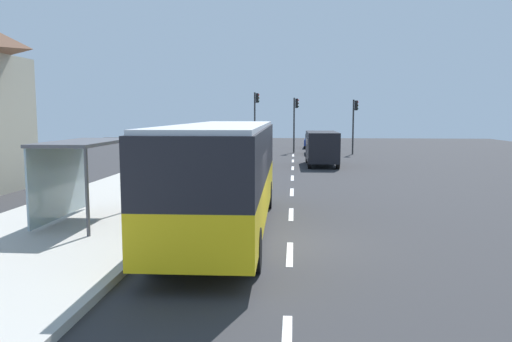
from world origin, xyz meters
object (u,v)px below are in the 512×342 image
at_px(sedan_far, 313,140).
at_px(bus_shelter, 75,160).
at_px(recycling_bin_red, 151,204).
at_px(traffic_light_near_side, 354,118).
at_px(bus, 224,171).
at_px(traffic_light_median, 295,116).
at_px(sedan_near, 317,145).
at_px(white_van, 322,146).
at_px(traffic_light_far_side, 256,113).
at_px(recycling_bin_green, 144,208).

xyz_separation_m(sedan_far, bus_shelter, (-8.71, -37.08, 1.31)).
height_order(sedan_far, recycling_bin_red, sedan_far).
distance_m(sedan_far, traffic_light_near_side, 9.00).
height_order(bus, traffic_light_median, traffic_light_median).
bearing_deg(sedan_near, white_van, -90.58).
bearing_deg(bus_shelter, sedan_far, 76.78).
bearing_deg(sedan_far, bus_shelter, -103.22).
bearing_deg(sedan_near, traffic_light_far_side, 173.30).
bearing_deg(bus_shelter, recycling_bin_green, -6.32).
height_order(white_van, sedan_near, white_van).
distance_m(white_van, traffic_light_median, 11.70).
relative_size(sedan_far, bus_shelter, 1.12).
relative_size(white_van, sedan_far, 1.17).
relative_size(sedan_far, traffic_light_far_side, 0.83).
bearing_deg(white_van, sedan_near, 89.42).
xyz_separation_m(white_van, sedan_near, (0.10, 9.96, -0.55)).
bearing_deg(traffic_light_far_side, bus_shelter, -96.33).
xyz_separation_m(bus, recycling_bin_green, (-2.49, 0.17, -1.19)).
relative_size(sedan_near, recycling_bin_green, 4.65).
distance_m(recycling_bin_red, traffic_light_near_side, 30.26).
bearing_deg(traffic_light_far_side, recycling_bin_green, -92.09).
relative_size(bus, sedan_far, 2.47).
bearing_deg(traffic_light_median, recycling_bin_green, -98.48).
bearing_deg(recycling_bin_red, traffic_light_median, 81.33).
bearing_deg(sedan_near, traffic_light_near_side, -2.94).
bearing_deg(sedan_far, white_van, -90.31).
height_order(sedan_far, traffic_light_median, traffic_light_median).
height_order(sedan_far, traffic_light_far_side, traffic_light_far_side).
distance_m(sedan_far, traffic_light_far_side, 9.47).
bearing_deg(recycling_bin_red, bus, -19.17).
bearing_deg(bus_shelter, traffic_light_far_side, 83.67).
xyz_separation_m(sedan_far, recycling_bin_green, (-6.50, -37.32, -0.14)).
bearing_deg(traffic_light_median, sedan_far, 73.66).
height_order(sedan_far, traffic_light_near_side, traffic_light_near_side).
xyz_separation_m(white_van, traffic_light_near_side, (3.30, 9.79, 1.81)).
distance_m(recycling_bin_green, traffic_light_near_side, 30.92).
height_order(bus, white_van, bus).
xyz_separation_m(sedan_near, bus_shelter, (-8.71, -29.17, 1.31)).
bearing_deg(white_van, traffic_light_far_side, 116.60).
relative_size(sedan_far, traffic_light_median, 0.90).
bearing_deg(white_van, traffic_light_median, 98.98).
height_order(recycling_bin_green, traffic_light_far_side, traffic_light_far_side).
relative_size(traffic_light_near_side, bus_shelter, 1.18).
distance_m(bus, recycling_bin_green, 2.76).
height_order(bus, bus_shelter, bus).
bearing_deg(traffic_light_far_side, sedan_far, 53.39).
distance_m(recycling_bin_green, bus_shelter, 2.65).
height_order(recycling_bin_green, recycling_bin_red, same).
distance_m(sedan_far, recycling_bin_green, 37.88).
xyz_separation_m(sedan_near, traffic_light_far_side, (-5.41, 0.64, 2.78)).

